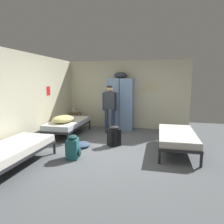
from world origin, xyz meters
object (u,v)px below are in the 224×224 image
object	(u,v)px
bed_right	(177,136)
backpack_black	(114,136)
locker_bank	(121,103)
water_bottle	(73,109)
person_traveler	(110,105)
bed_left_front	(12,150)
bedding_heap	(63,119)
backpack_teal	(73,147)
lotion_bottle	(76,111)
shelf_unit	(75,118)
bed_left_rear	(68,124)
clothes_pile_denim	(82,145)

from	to	relation	value
bed_right	backpack_black	world-z (taller)	backpack_black
locker_bank	bed_right	size ratio (longest dim) A/B	1.09
water_bottle	person_traveler	bearing A→B (deg)	-21.26
bed_right	person_traveler	bearing A→B (deg)	147.11
bed_left_front	bedding_heap	world-z (taller)	bedding_heap
bed_right	backpack_teal	distance (m)	2.57
water_bottle	backpack_teal	distance (m)	3.32
bedding_heap	lotion_bottle	xyz separation A→B (m)	(-0.16, 1.40, 0.05)
shelf_unit	bed_left_front	world-z (taller)	shelf_unit
lotion_bottle	bed_left_rear	bearing A→B (deg)	-80.79
shelf_unit	clothes_pile_denim	size ratio (longest dim) A/B	1.12
locker_bank	clothes_pile_denim	distance (m)	2.51
locker_bank	bed_right	xyz separation A→B (m)	(1.82, -2.01, -0.59)
backpack_teal	clothes_pile_denim	distance (m)	0.85
locker_bank	water_bottle	size ratio (longest dim) A/B	8.41
locker_bank	shelf_unit	distance (m)	1.87
locker_bank	water_bottle	distance (m)	1.86
bed_left_front	lotion_bottle	xyz separation A→B (m)	(-0.18, 3.71, 0.27)
shelf_unit	backpack_black	bearing A→B (deg)	-43.80
bed_left_rear	bed_right	world-z (taller)	same
water_bottle	clothes_pile_denim	bearing A→B (deg)	-61.39
backpack_teal	backpack_black	distance (m)	1.33
lotion_bottle	backpack_teal	xyz separation A→B (m)	(1.17, -2.95, -0.39)
bed_right	bedding_heap	xyz separation A→B (m)	(-3.35, 0.49, 0.21)
person_traveler	lotion_bottle	distance (m)	1.59
water_bottle	backpack_black	distance (m)	2.79
locker_bank	bed_left_front	size ratio (longest dim) A/B	1.09
bed_right	bedding_heap	bearing A→B (deg)	171.63
person_traveler	backpack_black	world-z (taller)	person_traveler
water_bottle	lotion_bottle	distance (m)	0.17
lotion_bottle	bed_right	bearing A→B (deg)	-28.35
lotion_bottle	bed_left_front	bearing A→B (deg)	-87.22
shelf_unit	bed_left_rear	world-z (taller)	shelf_unit
bed_right	backpack_teal	size ratio (longest dim) A/B	3.45
locker_bank	water_bottle	world-z (taller)	locker_bank
water_bottle	clothes_pile_denim	size ratio (longest dim) A/B	0.48
person_traveler	bed_left_rear	bearing A→B (deg)	-156.83
bed_right	water_bottle	world-z (taller)	water_bottle
backpack_black	person_traveler	bearing A→B (deg)	108.35
locker_bank	bed_left_rear	world-z (taller)	locker_bank
backpack_black	clothes_pile_denim	xyz separation A→B (m)	(-0.83, -0.31, -0.20)
person_traveler	locker_bank	bearing A→B (deg)	71.09
locker_bank	person_traveler	distance (m)	0.72
bed_left_rear	bedding_heap	bearing A→B (deg)	-92.99
shelf_unit	bed_left_front	xyz separation A→B (m)	(0.25, -3.75, 0.04)
locker_bank	water_bottle	bearing A→B (deg)	-178.26
shelf_unit	bed_left_rear	bearing A→B (deg)	-77.74
lotion_bottle	locker_bank	bearing A→B (deg)	3.93
bedding_heap	backpack_black	bearing A→B (deg)	-13.81
lotion_bottle	person_traveler	bearing A→B (deg)	-21.21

